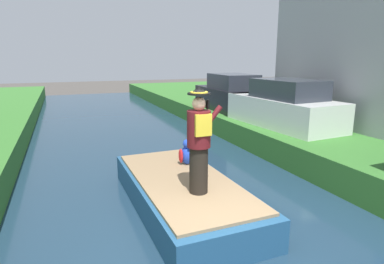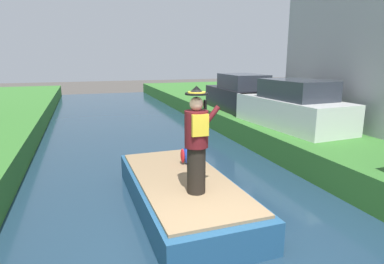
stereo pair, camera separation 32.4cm
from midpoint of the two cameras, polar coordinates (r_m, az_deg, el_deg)
name	(u,v)px [view 2 (the right image)]	position (r m, az deg, el deg)	size (l,w,h in m)	color
boat	(182,193)	(6.54, -0.25, -10.58)	(1.88, 4.23, 0.61)	#23517A
person_pirate	(197,141)	(5.50, 2.51, -1.58)	(0.61, 0.42, 1.85)	black
parrot_plush	(189,153)	(7.18, 0.73, -3.73)	(0.36, 0.35, 0.57)	blue
parked_car_white	(292,107)	(10.95, 17.95, 4.15)	(1.97, 4.11, 1.50)	white
parked_car_dark	(241,95)	(13.99, 9.16, 6.40)	(1.85, 4.06, 1.50)	black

